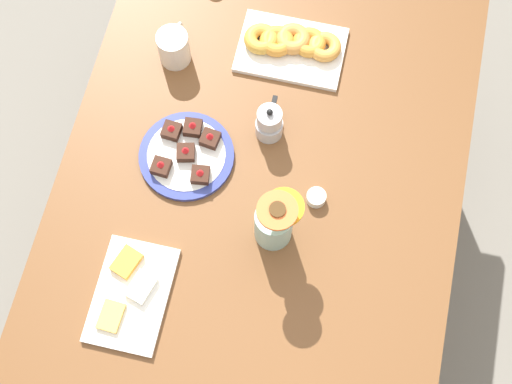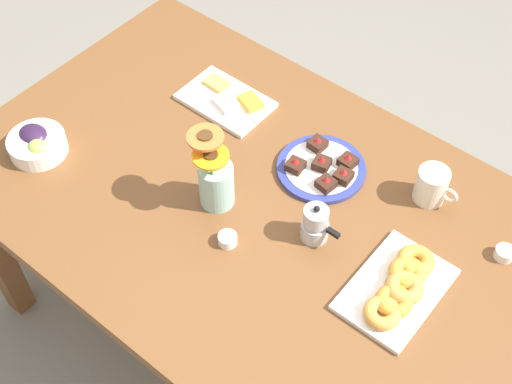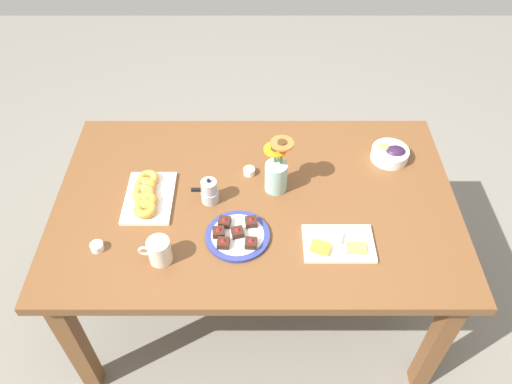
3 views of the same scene
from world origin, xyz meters
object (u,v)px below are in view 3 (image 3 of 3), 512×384
(jam_cup_honey, at_px, (97,247))
(cheese_platter, at_px, (338,244))
(croissant_platter, at_px, (147,195))
(coffee_mug, at_px, (159,251))
(moka_pot, at_px, (210,192))
(dining_table, at_px, (256,213))
(grape_bowl, at_px, (390,153))
(dessert_plate, at_px, (237,235))
(flower_vase, at_px, (276,173))
(jam_cup_berry, at_px, (249,171))

(jam_cup_honey, bearing_deg, cheese_platter, -178.91)
(croissant_platter, bearing_deg, cheese_platter, 162.34)
(coffee_mug, height_order, moka_pot, moka_pot)
(dining_table, relative_size, grape_bowl, 10.09)
(dining_table, height_order, moka_pot, moka_pot)
(cheese_platter, bearing_deg, dessert_plate, -6.04)
(dessert_plate, bearing_deg, dining_table, -109.78)
(moka_pot, bearing_deg, coffee_mug, 61.23)
(dining_table, bearing_deg, croissant_platter, 0.06)
(moka_pot, bearing_deg, grape_bowl, -162.03)
(dessert_plate, height_order, flower_vase, flower_vase)
(dining_table, relative_size, coffee_mug, 13.61)
(cheese_platter, bearing_deg, jam_cup_berry, -49.18)
(coffee_mug, distance_m, croissant_platter, 0.31)
(dessert_plate, bearing_deg, grape_bowl, -146.17)
(cheese_platter, height_order, jam_cup_honey, cheese_platter)
(croissant_platter, bearing_deg, moka_pot, 178.51)
(grape_bowl, distance_m, moka_pot, 0.80)
(cheese_platter, relative_size, moka_pot, 2.18)
(cheese_platter, xyz_separation_m, moka_pot, (0.48, -0.23, 0.04))
(coffee_mug, relative_size, moka_pot, 0.99)
(cheese_platter, height_order, jam_cup_berry, cheese_platter)
(flower_vase, distance_m, moka_pot, 0.27)
(jam_cup_honey, bearing_deg, jam_cup_berry, -144.31)
(dessert_plate, xyz_separation_m, moka_pot, (0.11, -0.19, 0.04))
(jam_cup_honey, bearing_deg, moka_pot, -148.40)
(coffee_mug, distance_m, cheese_platter, 0.64)
(croissant_platter, xyz_separation_m, jam_cup_berry, (-0.40, -0.15, -0.01))
(cheese_platter, distance_m, flower_vase, 0.37)
(coffee_mug, bearing_deg, dining_table, -139.06)
(cheese_platter, height_order, dessert_plate, dessert_plate)
(dining_table, distance_m, croissant_platter, 0.45)
(jam_cup_honey, bearing_deg, grape_bowl, -157.03)
(jam_cup_berry, bearing_deg, flower_vase, 142.63)
(jam_cup_berry, relative_size, dessert_plate, 0.20)
(cheese_platter, xyz_separation_m, flower_vase, (0.22, -0.30, 0.07))
(dessert_plate, xyz_separation_m, flower_vase, (-0.15, -0.26, 0.07))
(grape_bowl, xyz_separation_m, dessert_plate, (0.65, 0.43, -0.02))
(croissant_platter, bearing_deg, dining_table, -179.94)
(jam_cup_honey, relative_size, jam_cup_berry, 1.00)
(jam_cup_honey, distance_m, dessert_plate, 0.51)
(coffee_mug, relative_size, flower_vase, 0.49)
(dining_table, xyz_separation_m, moka_pot, (0.18, 0.01, 0.13))
(cheese_platter, xyz_separation_m, jam_cup_berry, (0.33, -0.38, 0.00))
(dining_table, bearing_deg, cheese_platter, 142.05)
(croissant_platter, bearing_deg, flower_vase, -173.08)
(dining_table, relative_size, cheese_platter, 6.15)
(dining_table, distance_m, jam_cup_berry, 0.18)
(jam_cup_honey, xyz_separation_m, flower_vase, (-0.66, -0.31, 0.07))
(coffee_mug, relative_size, jam_cup_honey, 2.45)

